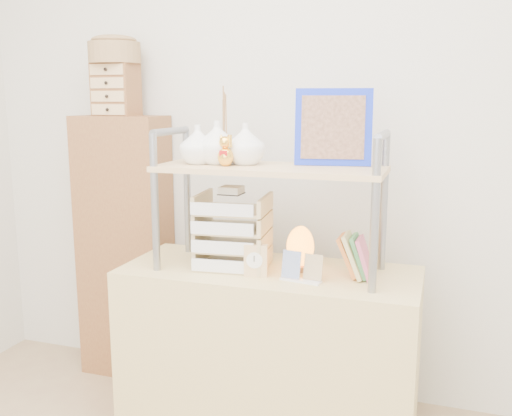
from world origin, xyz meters
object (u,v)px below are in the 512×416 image
at_px(desk, 269,355).
at_px(cabinet, 125,247).
at_px(salt_lamp, 300,248).
at_px(letter_tray, 232,235).

xyz_separation_m(desk, cabinet, (-0.89, 0.37, 0.30)).
xyz_separation_m(cabinet, salt_lamp, (1.01, -0.33, 0.17)).
xyz_separation_m(desk, salt_lamp, (0.12, 0.04, 0.47)).
bearing_deg(desk, cabinet, 157.53).
relative_size(desk, cabinet, 0.89).
bearing_deg(letter_tray, cabinet, 152.81).
xyz_separation_m(letter_tray, salt_lamp, (0.28, 0.05, -0.04)).
distance_m(cabinet, letter_tray, 0.85).
bearing_deg(salt_lamp, letter_tray, -170.72).
bearing_deg(letter_tray, desk, 3.17).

